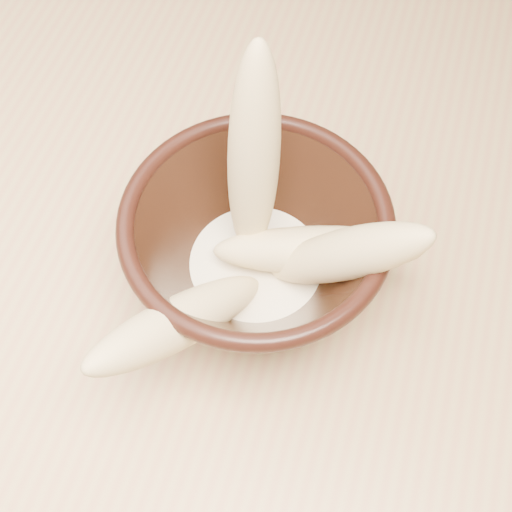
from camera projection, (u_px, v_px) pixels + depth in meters
The scene contains 7 objects.
table at pixel (410, 282), 0.66m from camera, with size 1.20×0.80×0.75m.
bowl at pixel (256, 250), 0.52m from camera, with size 0.19×0.19×0.10m.
milk_puddle at pixel (256, 267), 0.54m from camera, with size 0.11×0.11×0.01m, color beige.
banana_upright at pixel (254, 159), 0.47m from camera, with size 0.04×0.04×0.18m, color #E1C285.
banana_right at pixel (345, 254), 0.48m from camera, with size 0.04×0.04×0.15m, color #E1C285.
banana_across at pixel (318, 250), 0.51m from camera, with size 0.04×0.04×0.15m, color #E1C285.
banana_front at pixel (180, 321), 0.47m from camera, with size 0.04×0.04×0.16m, color #E1C285.
Camera 1 is at (-0.05, -0.34, 1.25)m, focal length 50.00 mm.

